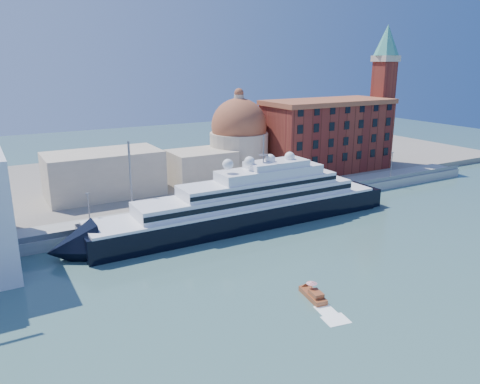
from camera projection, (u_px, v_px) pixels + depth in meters
ground at (289, 264)px, 89.29m from camera, size 400.00×400.00×0.00m
quay at (210, 210)px, 117.34m from camera, size 180.00×10.00×2.50m
land at (154, 177)px, 151.66m from camera, size 260.00×72.00×2.00m
quay_fence at (218, 208)px, 113.08m from camera, size 180.00×0.10×1.20m
superyacht at (234, 210)px, 107.69m from camera, size 82.41×11.43×24.63m
water_taxi at (313, 294)px, 76.21m from camera, size 3.05×6.43×2.93m
warehouse at (327, 135)px, 153.80m from camera, size 43.00×19.00×23.25m
campanile at (383, 86)px, 161.19m from camera, size 8.40×8.40×47.00m
church at (193, 154)px, 137.57m from camera, size 66.00×18.00×25.50m
lamp_posts at (163, 185)px, 107.51m from camera, size 120.80×2.40×18.00m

